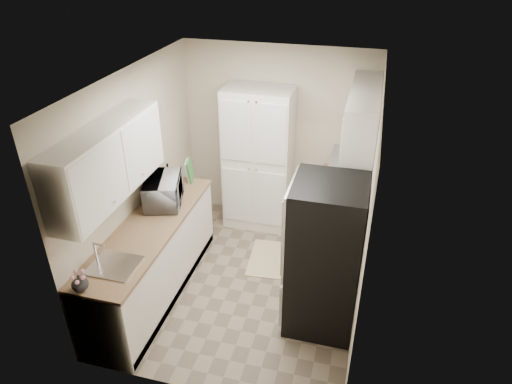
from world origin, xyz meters
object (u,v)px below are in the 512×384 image
Objects in this scene: pantry_cabinet at (258,160)px; wine_bottle at (168,177)px; refrigerator at (324,257)px; microwave at (163,191)px; electric_range at (334,242)px; toaster_oven at (344,168)px.

pantry_cabinet is 6.67× the size of wine_bottle.
refrigerator is 2.89× the size of microwave.
refrigerator reaches higher than wine_bottle.
pantry_cabinet is 1.50m from microwave.
pantry_cabinet is at bearing 123.46° from refrigerator.
refrigerator is (-0.03, -0.80, 0.37)m from electric_range.
microwave is (-0.82, -1.26, 0.08)m from pantry_cabinet.
refrigerator is at bearing -92.48° from electric_range.
refrigerator is 2.23m from wine_bottle.
electric_range is 2.11m from microwave.
pantry_cabinet is at bearing 141.78° from electric_range.
microwave is at bearing -74.35° from wine_bottle.
electric_range is 0.66× the size of refrigerator.
pantry_cabinet is at bearing 44.09° from wine_bottle.
electric_range is at bearing -85.00° from toaster_oven.
wine_bottle is (-0.92, -0.89, 0.07)m from pantry_cabinet.
microwave is at bearing -123.15° from pantry_cabinet.
wine_bottle is at bearing 158.02° from refrigerator.
toaster_oven is (0.01, 1.69, 0.19)m from refrigerator.
pantry_cabinet reaches higher than wine_bottle.
wine_bottle is 2.25m from toaster_oven.
microwave is (-1.99, -0.33, 0.60)m from electric_range.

